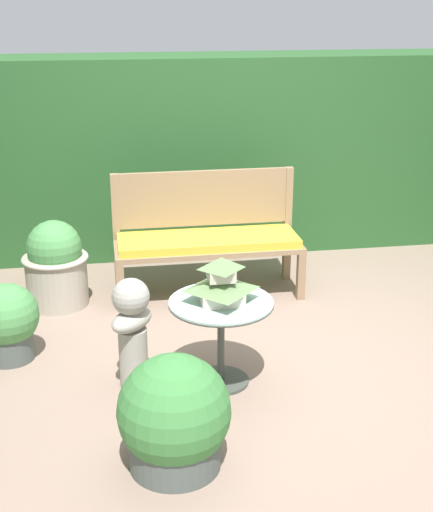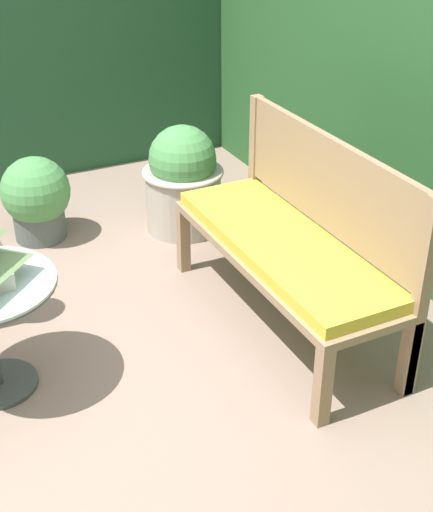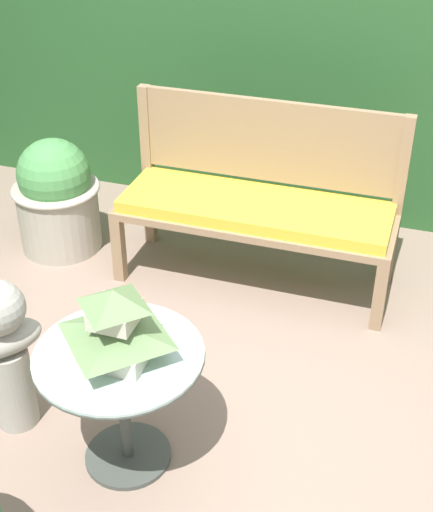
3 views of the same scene
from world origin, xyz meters
TOP-DOWN VIEW (x-y plane):
  - ground at (0.00, 0.00)m, footprint 30.00×30.00m
  - garden_bench at (-0.15, 1.06)m, footprint 1.46×0.50m
  - bench_backrest at (-0.15, 1.29)m, footprint 1.46×0.06m
  - potted_plant_bench_left at (-1.32, 1.06)m, footprint 0.50×0.50m
  - potted_plant_path_edge at (-1.60, 0.21)m, footprint 0.42×0.42m

SIDE VIEW (x-z plane):
  - ground at x=0.00m, z-range 0.00..0.00m
  - potted_plant_path_edge at x=-1.60m, z-range 0.00..0.53m
  - potted_plant_bench_left at x=-1.32m, z-range -0.02..0.66m
  - garden_bench at x=-0.15m, z-range 0.17..0.66m
  - bench_backrest at x=-0.15m, z-range 0.20..1.15m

